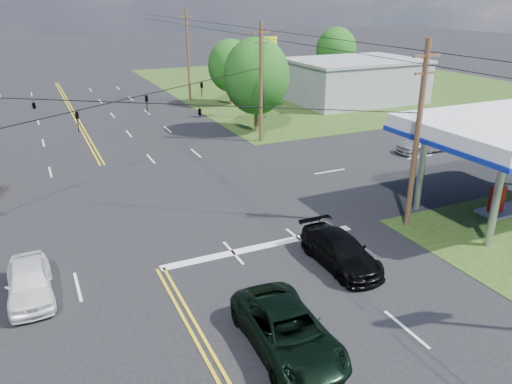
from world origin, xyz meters
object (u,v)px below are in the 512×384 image
retail_ne (354,82)px  pole_se (417,135)px  tree_far_r (336,51)px  pole_right_far (188,55)px  pickup_white (29,282)px  pole_ne (261,82)px  suv_black (340,251)px  tree_right_b (231,66)px  pickup_dkgreen (288,331)px  tree_right_a (256,76)px

retail_ne → pole_se: pole_se is taller
tree_far_r → pole_right_far: bearing=-174.6°
pole_right_far → pickup_white: size_ratio=2.37×
pole_ne → suv_black: pole_ne is taller
pickup_white → retail_ne: bearing=38.5°
tree_far_r → pickup_white: (-39.25, -38.00, -3.82)m
tree_far_r → pickup_white: 54.77m
pole_ne → tree_right_b: size_ratio=1.34×
pole_ne → tree_right_b: 15.42m
pickup_dkgreen → pole_se: bearing=32.8°
retail_ne → pole_right_far: (-17.00, 8.00, 2.97)m
pickup_dkgreen → pickup_white: 10.58m
pole_ne → pickup_dkgreen: bearing=-113.4°
pole_se → tree_right_a: 21.02m
tree_right_a → pickup_dkgreen: 29.72m
pole_right_far → tree_right_b: size_ratio=1.41×
tree_right_b → suv_black: bearing=-104.5°
tree_far_r → pickup_white: tree_far_r is taller
pole_ne → pickup_dkgreen: 26.61m
pickup_dkgreen → tree_right_b: bearing=72.8°
tree_right_b → pickup_dkgreen: size_ratio=1.32×
tree_right_a → tree_right_b: bearing=78.2°
retail_ne → pole_se: (-17.00, -29.00, 2.72)m
tree_right_a → suv_black: size_ratio=1.69×
retail_ne → suv_black: (-22.55, -31.01, -1.50)m
tree_right_b → tree_far_r: 18.50m
pole_ne → pickup_white: bearing=-137.0°
retail_ne → tree_right_b: size_ratio=1.98×
tree_right_a → pickup_dkgreen: bearing=-112.9°
pole_se → pickup_dkgreen: (-10.43, -6.12, -4.17)m
pole_ne → pole_right_far: 19.00m
pole_se → tree_right_b: size_ratio=1.34×
pole_right_far → tree_far_r: pole_right_far is taller
pole_se → pole_right_far: 37.00m
pole_right_far → pickup_dkgreen: 44.59m
tree_right_a → tree_right_b: size_ratio=1.15×
pole_ne → tree_right_b: bearing=76.9°
tree_far_r → suv_black: 49.01m
pole_right_far → tree_right_b: (3.50, -4.00, -0.95)m
pole_se → pickup_white: bearing=176.9°
retail_ne → pickup_white: bearing=-141.5°
pole_ne → pole_right_far: size_ratio=0.95×
retail_ne → suv_black: size_ratio=2.89×
suv_black → pickup_white: (-12.70, 3.01, 0.02)m
tree_right_a → tree_far_r: size_ratio=1.07×
tree_right_b → pickup_dkgreen: tree_right_b is taller
suv_black → tree_right_a: bearing=74.6°
tree_right_b → pickup_white: 38.85m
tree_right_b → pickup_white: (-21.75, -32.00, -3.50)m
retail_ne → pickup_dkgreen: (-27.43, -35.12, -1.45)m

